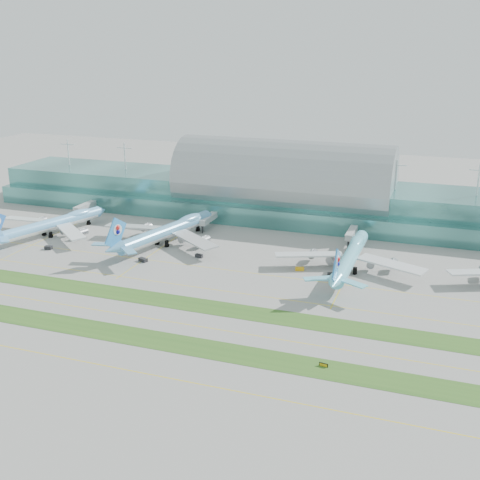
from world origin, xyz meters
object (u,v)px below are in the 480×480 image
at_px(airliner_b, 168,230).
at_px(airliner_c, 350,256).
at_px(terminal, 284,192).
at_px(airliner_a, 53,223).
at_px(taxiway_sign_east, 324,365).

relative_size(airliner_b, airliner_c, 1.03).
height_order(terminal, airliner_a, terminal).
xyz_separation_m(terminal, airliner_b, (-40.68, -64.38, -7.62)).
relative_size(terminal, airliner_a, 4.89).
xyz_separation_m(airliner_a, airliner_c, (150.99, 0.00, 0.24)).
bearing_deg(airliner_b, taxiway_sign_east, -28.81).
relative_size(airliner_c, taxiway_sign_east, 26.17).
bearing_deg(airliner_a, airliner_c, 18.28).
bearing_deg(terminal, airliner_c, -55.21).
height_order(terminal, airliner_c, terminal).
bearing_deg(taxiway_sign_east, airliner_c, 102.33).
bearing_deg(airliner_b, airliner_a, -159.20).
bearing_deg(taxiway_sign_east, airliner_b, 144.76).
xyz_separation_m(terminal, taxiway_sign_east, (55.43, -155.32, -13.63)).
height_order(airliner_c, taxiway_sign_east, airliner_c).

